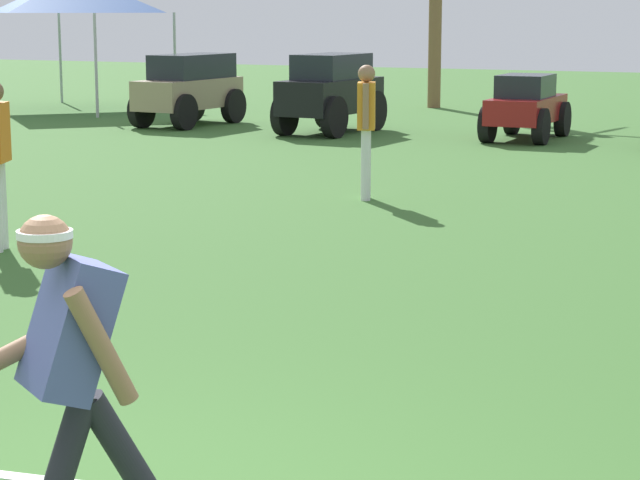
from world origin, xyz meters
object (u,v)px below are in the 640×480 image
Objects in this scene: frisbee_thrower at (73,371)px; parked_car_slot_a at (190,87)px; parked_car_slot_b at (331,91)px; parked_car_slot_c at (526,106)px; teammate_deep at (366,119)px.

frisbee_thrower reaches higher than parked_car_slot_a.
parked_car_slot_b is 3.49m from parked_car_slot_c.
frisbee_thrower reaches higher than parked_car_slot_c.
frisbee_thrower is at bearing -81.04° from parked_car_slot_c.
teammate_deep reaches higher than parked_car_slot_c.
parked_car_slot_a reaches higher than parked_car_slot_c.
frisbee_thrower is 19.12m from parked_car_slot_a.
frisbee_thrower is 9.81m from teammate_deep.
teammate_deep is 9.85m from parked_car_slot_a.
parked_car_slot_a is at bearing -179.63° from parked_car_slot_c.
teammate_deep is 0.65× the size of parked_car_slot_b.
teammate_deep is 7.37m from parked_car_slot_c.
parked_car_slot_c is (-2.65, 16.82, -0.24)m from frisbee_thrower.
parked_car_slot_b is (3.05, -0.27, 0.02)m from parked_car_slot_a.
teammate_deep is at bearing -48.01° from parked_car_slot_a.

